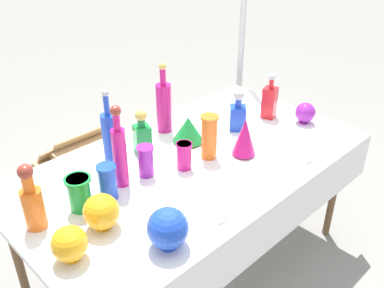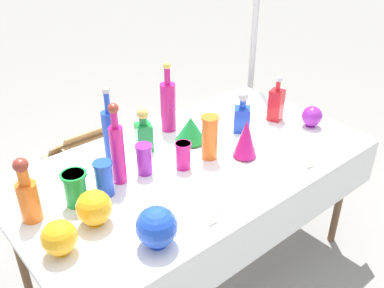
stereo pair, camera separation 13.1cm
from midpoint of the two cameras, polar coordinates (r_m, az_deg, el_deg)
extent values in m
plane|color=gray|center=(2.72, -1.44, -15.89)|extent=(40.00, 40.00, 0.00)
cube|color=white|center=(2.24, -1.68, -2.57)|extent=(1.89, 1.03, 0.03)
cube|color=white|center=(2.03, 8.59, -11.11)|extent=(1.89, 0.01, 0.27)
cylinder|color=brown|center=(2.82, 17.20, -5.75)|extent=(0.04, 0.04, 0.73)
cylinder|color=brown|center=(2.45, -23.80, -13.58)|extent=(0.04, 0.04, 0.73)
cylinder|color=brown|center=(3.20, 4.42, 0.34)|extent=(0.04, 0.04, 0.73)
cylinder|color=#C61972|center=(2.46, -5.29, 4.76)|extent=(0.09, 0.09, 0.29)
cylinder|color=#C61972|center=(2.39, -5.50, 8.89)|extent=(0.03, 0.03, 0.09)
sphere|color=gold|center=(2.37, -5.57, 10.24)|extent=(0.04, 0.04, 0.04)
cylinder|color=blue|center=(2.17, -12.54, 0.39)|extent=(0.08, 0.08, 0.29)
cylinder|color=blue|center=(2.08, -13.13, 5.04)|extent=(0.03, 0.03, 0.10)
sphere|color=#B2B2B7|center=(2.06, -13.33, 6.60)|extent=(0.04, 0.04, 0.04)
cylinder|color=orange|center=(1.90, -22.22, -8.04)|extent=(0.09, 0.09, 0.18)
cylinder|color=orange|center=(1.83, -22.98, -4.91)|extent=(0.05, 0.05, 0.07)
sphere|color=maroon|center=(1.80, -23.33, -3.47)|extent=(0.06, 0.06, 0.06)
cylinder|color=#C61972|center=(2.01, -11.41, -1.88)|extent=(0.07, 0.07, 0.29)
cylinder|color=#C61972|center=(1.92, -11.97, 2.85)|extent=(0.03, 0.03, 0.08)
sphere|color=maroon|center=(1.90, -12.14, 4.32)|extent=(0.05, 0.05, 0.05)
cube|color=#198C38|center=(2.29, -8.27, 0.62)|extent=(0.11, 0.11, 0.15)
cylinder|color=#198C38|center=(2.24, -8.45, 2.84)|extent=(0.04, 0.04, 0.05)
sphere|color=gold|center=(2.23, -8.53, 3.78)|extent=(0.06, 0.06, 0.06)
cube|color=blue|center=(2.51, 4.59, 3.47)|extent=(0.13, 0.13, 0.15)
cylinder|color=blue|center=(2.46, 4.68, 5.53)|extent=(0.04, 0.04, 0.05)
sphere|color=#B2B2B7|center=(2.44, 4.72, 6.51)|extent=(0.06, 0.06, 0.06)
cube|color=red|center=(2.66, 8.90, 5.43)|extent=(0.10, 0.10, 0.19)
cylinder|color=red|center=(2.61, 9.12, 7.95)|extent=(0.03, 0.03, 0.06)
sphere|color=#B2B2B7|center=(2.59, 9.19, 8.80)|extent=(0.04, 0.04, 0.04)
cylinder|color=#C61972|center=(2.13, -2.81, -1.63)|extent=(0.07, 0.07, 0.14)
cylinder|color=#C61972|center=(2.10, -2.86, -0.11)|extent=(0.08, 0.08, 0.01)
cylinder|color=purple|center=(2.10, -7.97, -2.30)|extent=(0.07, 0.07, 0.16)
cylinder|color=purple|center=(2.06, -8.12, -0.56)|extent=(0.08, 0.08, 0.01)
cylinder|color=orange|center=(2.20, 0.60, 0.91)|extent=(0.08, 0.08, 0.24)
cylinder|color=orange|center=(2.15, 0.62, 3.55)|extent=(0.10, 0.10, 0.01)
cylinder|color=#198C38|center=(1.94, -16.66, -6.39)|extent=(0.10, 0.10, 0.16)
cylinder|color=#198C38|center=(1.90, -16.98, -4.58)|extent=(0.12, 0.12, 0.01)
cylinder|color=blue|center=(1.97, -13.06, -5.03)|extent=(0.08, 0.08, 0.17)
cylinder|color=blue|center=(1.92, -13.34, -3.06)|extent=(0.09, 0.09, 0.01)
cylinder|color=#198C38|center=(2.40, -2.08, 0.41)|extent=(0.08, 0.08, 0.01)
cone|color=#198C38|center=(2.36, -2.11, 2.02)|extent=(0.17, 0.17, 0.14)
cylinder|color=#C61972|center=(2.29, 5.25, -1.33)|extent=(0.07, 0.07, 0.01)
cone|color=#C61972|center=(2.23, 5.37, 1.01)|extent=(0.12, 0.12, 0.20)
cylinder|color=blue|center=(1.74, -5.39, -13.31)|extent=(0.08, 0.08, 0.01)
sphere|color=blue|center=(1.68, -5.53, -11.15)|extent=(0.17, 0.17, 0.17)
cylinder|color=orange|center=(1.76, -17.82, -14.33)|extent=(0.06, 0.06, 0.01)
sphere|color=orange|center=(1.71, -18.21, -12.56)|extent=(0.14, 0.14, 0.14)
cylinder|color=orange|center=(1.86, -13.75, -10.69)|extent=(0.07, 0.07, 0.01)
sphere|color=orange|center=(1.81, -14.06, -8.78)|extent=(0.15, 0.15, 0.15)
cylinder|color=purple|center=(2.67, 13.33, 2.84)|extent=(0.05, 0.05, 0.01)
sphere|color=purple|center=(2.64, 13.50, 4.08)|extent=(0.12, 0.12, 0.12)
cube|color=white|center=(1.83, 1.90, -9.88)|extent=(0.05, 0.02, 0.04)
cube|color=white|center=(2.27, 13.79, -1.95)|extent=(0.06, 0.03, 0.05)
cube|color=tan|center=(3.38, -16.42, -3.60)|extent=(0.53, 0.34, 0.29)
cube|color=tan|center=(3.35, -17.61, -0.37)|extent=(0.46, 0.12, 0.09)
cube|color=tan|center=(3.34, -14.37, -3.15)|extent=(0.48, 0.38, 0.35)
cube|color=tan|center=(3.32, -15.86, 0.72)|extent=(0.43, 0.07, 0.09)
cylinder|color=silver|center=(3.24, 5.55, 15.13)|extent=(0.04, 0.04, 2.24)
cylinder|color=#333338|center=(3.68, 4.71, -1.63)|extent=(0.18, 0.18, 0.04)
camera|label=1|loc=(0.07, -91.73, -1.01)|focal=40.00mm
camera|label=2|loc=(0.07, 88.27, 1.01)|focal=40.00mm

